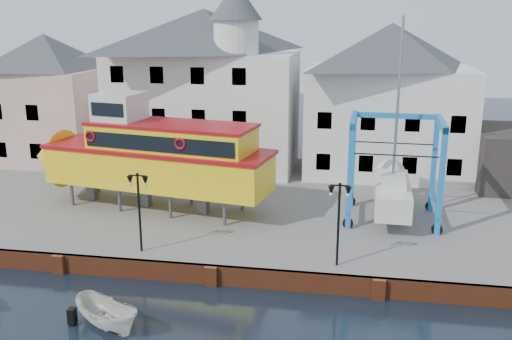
# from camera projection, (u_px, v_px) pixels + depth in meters

# --- Properties ---
(ground) EXTENTS (140.00, 140.00, 0.00)m
(ground) POSITION_uv_depth(u_px,v_px,m) (212.00, 285.00, 27.90)
(ground) COLOR black
(ground) RESTS_ON ground
(hardstanding) EXTENTS (44.00, 22.00, 1.00)m
(hardstanding) POSITION_uv_depth(u_px,v_px,m) (251.00, 204.00, 38.22)
(hardstanding) COLOR #63605C
(hardstanding) RESTS_ON ground
(quay_wall) EXTENTS (44.00, 0.47, 1.00)m
(quay_wall) POSITION_uv_depth(u_px,v_px,m) (212.00, 275.00, 27.86)
(quay_wall) COLOR brown
(quay_wall) RESTS_ON ground
(building_pink) EXTENTS (8.00, 7.00, 10.30)m
(building_pink) POSITION_uv_depth(u_px,v_px,m) (49.00, 99.00, 46.32)
(building_pink) COLOR #CFA08F
(building_pink) RESTS_ON hardstanding
(building_white_main) EXTENTS (14.00, 8.30, 14.00)m
(building_white_main) POSITION_uv_depth(u_px,v_px,m) (206.00, 87.00, 44.22)
(building_white_main) COLOR silver
(building_white_main) RESTS_ON hardstanding
(building_white_right) EXTENTS (12.00, 8.00, 11.20)m
(building_white_right) POSITION_uv_depth(u_px,v_px,m) (388.00, 100.00, 42.72)
(building_white_right) COLOR silver
(building_white_right) RESTS_ON hardstanding
(lamp_post_left) EXTENTS (1.12, 0.32, 4.20)m
(lamp_post_left) POSITION_uv_depth(u_px,v_px,m) (138.00, 192.00, 28.59)
(lamp_post_left) COLOR black
(lamp_post_left) RESTS_ON hardstanding
(lamp_post_right) EXTENTS (1.12, 0.32, 4.20)m
(lamp_post_right) POSITION_uv_depth(u_px,v_px,m) (339.00, 203.00, 26.95)
(lamp_post_right) COLOR black
(lamp_post_right) RESTS_ON hardstanding
(tour_boat) EXTENTS (16.86, 6.74, 7.15)m
(tour_boat) POSITION_uv_depth(u_px,v_px,m) (144.00, 155.00, 35.36)
(tour_boat) COLOR #59595E
(tour_boat) RESTS_ON hardstanding
(travel_lift) EXTENTS (5.60, 7.82, 11.74)m
(travel_lift) POSITION_uv_depth(u_px,v_px,m) (392.00, 184.00, 34.13)
(travel_lift) COLOR #125BA7
(travel_lift) RESTS_ON hardstanding
(motorboat_a) EXTENTS (3.91, 3.06, 1.43)m
(motorboat_a) POSITION_uv_depth(u_px,v_px,m) (108.00, 328.00, 24.11)
(motorboat_a) COLOR silver
(motorboat_a) RESTS_ON ground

